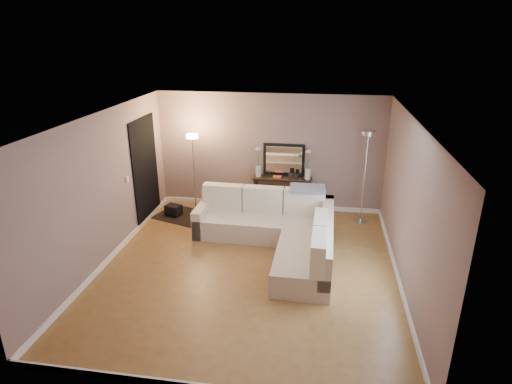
# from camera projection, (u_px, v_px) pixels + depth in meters

# --- Properties ---
(floor) EXTENTS (5.00, 5.50, 0.01)m
(floor) POSITION_uv_depth(u_px,v_px,m) (249.00, 268.00, 7.39)
(floor) COLOR olive
(floor) RESTS_ON ground
(ceiling) EXTENTS (5.00, 5.50, 0.01)m
(ceiling) POSITION_uv_depth(u_px,v_px,m) (248.00, 118.00, 6.46)
(ceiling) COLOR white
(ceiling) RESTS_ON ground
(wall_back) EXTENTS (5.00, 0.02, 2.60)m
(wall_back) POSITION_uv_depth(u_px,v_px,m) (270.00, 152.00, 9.47)
(wall_back) COLOR gray
(wall_back) RESTS_ON ground
(wall_front) EXTENTS (5.00, 0.02, 2.60)m
(wall_front) POSITION_uv_depth(u_px,v_px,m) (202.00, 296.00, 4.38)
(wall_front) COLOR gray
(wall_front) RESTS_ON ground
(wall_left) EXTENTS (0.02, 5.50, 2.60)m
(wall_left) POSITION_uv_depth(u_px,v_px,m) (104.00, 189.00, 7.29)
(wall_left) COLOR gray
(wall_left) RESTS_ON ground
(wall_right) EXTENTS (0.02, 5.50, 2.60)m
(wall_right) POSITION_uv_depth(u_px,v_px,m) (409.00, 207.00, 6.56)
(wall_right) COLOR gray
(wall_right) RESTS_ON ground
(baseboard_back) EXTENTS (5.00, 0.03, 0.10)m
(baseboard_back) POSITION_uv_depth(u_px,v_px,m) (269.00, 205.00, 9.90)
(baseboard_back) COLOR white
(baseboard_back) RESTS_ON ground
(baseboard_left) EXTENTS (0.03, 5.50, 0.10)m
(baseboard_left) POSITION_uv_depth(u_px,v_px,m) (114.00, 254.00, 7.73)
(baseboard_left) COLOR white
(baseboard_left) RESTS_ON ground
(baseboard_right) EXTENTS (0.03, 5.50, 0.10)m
(baseboard_right) POSITION_uv_depth(u_px,v_px,m) (398.00, 277.00, 7.01)
(baseboard_right) COLOR white
(baseboard_right) RESTS_ON ground
(doorway) EXTENTS (0.02, 1.20, 2.20)m
(doorway) POSITION_uv_depth(u_px,v_px,m) (146.00, 170.00, 8.93)
(doorway) COLOR black
(doorway) RESTS_ON ground
(switch_plate) EXTENTS (0.02, 0.08, 0.12)m
(switch_plate) POSITION_uv_depth(u_px,v_px,m) (127.00, 179.00, 8.11)
(switch_plate) COLOR white
(switch_plate) RESTS_ON ground
(sectional_sofa) EXTENTS (2.69, 2.62, 0.94)m
(sectional_sofa) POSITION_uv_depth(u_px,v_px,m) (279.00, 230.00, 7.99)
(sectional_sofa) COLOR beige
(sectional_sofa) RESTS_ON floor
(throw_blanket) EXTENTS (0.69, 0.41, 0.09)m
(throw_blanket) POSITION_uv_depth(u_px,v_px,m) (308.00, 188.00, 8.30)
(throw_blanket) COLOR slate
(throw_blanket) RESTS_ON sectional_sofa
(console_table) EXTENTS (1.29, 0.37, 0.79)m
(console_table) POSITION_uv_depth(u_px,v_px,m) (279.00, 192.00, 9.55)
(console_table) COLOR black
(console_table) RESTS_ON floor
(leaning_mirror) EXTENTS (0.91, 0.06, 0.71)m
(leaning_mirror) POSITION_uv_depth(u_px,v_px,m) (284.00, 160.00, 9.43)
(leaning_mirror) COLOR black
(leaning_mirror) RESTS_ON console_table
(table_decor) EXTENTS (0.55, 0.12, 0.13)m
(table_decor) POSITION_uv_depth(u_px,v_px,m) (282.00, 177.00, 9.37)
(table_decor) COLOR #D85C26
(table_decor) RESTS_ON console_table
(flower_vase_left) EXTENTS (0.15, 0.12, 0.68)m
(flower_vase_left) POSITION_uv_depth(u_px,v_px,m) (258.00, 164.00, 9.40)
(flower_vase_left) COLOR silver
(flower_vase_left) RESTS_ON console_table
(flower_vase_right) EXTENTS (0.15, 0.12, 0.68)m
(flower_vase_right) POSITION_uv_depth(u_px,v_px,m) (308.00, 166.00, 9.22)
(flower_vase_right) COLOR silver
(flower_vase_right) RESTS_ON console_table
(floor_lamp_lit) EXTENTS (0.32, 0.32, 1.77)m
(floor_lamp_lit) POSITION_uv_depth(u_px,v_px,m) (193.00, 158.00, 9.22)
(floor_lamp_lit) COLOR silver
(floor_lamp_lit) RESTS_ON floor
(floor_lamp_unlit) EXTENTS (0.36, 0.36, 1.99)m
(floor_lamp_unlit) POSITION_uv_depth(u_px,v_px,m) (366.00, 159.00, 8.63)
(floor_lamp_unlit) COLOR silver
(floor_lamp_unlit) RESTS_ON floor
(charcoal_rug) EXTENTS (1.37, 1.19, 0.02)m
(charcoal_rug) POSITION_uv_depth(u_px,v_px,m) (184.00, 216.00, 9.43)
(charcoal_rug) COLOR black
(charcoal_rug) RESTS_ON floor
(black_bag) EXTENTS (0.38, 0.32, 0.21)m
(black_bag) POSITION_uv_depth(u_px,v_px,m) (174.00, 210.00, 9.37)
(black_bag) COLOR black
(black_bag) RESTS_ON charcoal_rug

